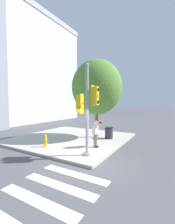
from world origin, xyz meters
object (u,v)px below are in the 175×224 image
trash_bin (109,133)px  person_photographer (96,131)px  traffic_signal_pole (87,107)px  fire_hydrant (45,141)px  street_tree (97,87)px

trash_bin → person_photographer: bearing=-176.9°
traffic_signal_pole → trash_bin: 4.49m
traffic_signal_pole → fire_hydrant: size_ratio=6.23×
traffic_signal_pole → person_photographer: 2.13m
trash_bin → fire_hydrant: bearing=147.7°
traffic_signal_pole → street_tree: 4.44m
traffic_signal_pole → fire_hydrant: bearing=90.3°
traffic_signal_pole → person_photographer: traffic_signal_pole is taller
street_tree → fire_hydrant: (-3.96, 1.50, -3.53)m
street_tree → fire_hydrant: size_ratio=8.08×
traffic_signal_pole → trash_bin: (3.97, 0.41, -2.04)m
fire_hydrant → street_tree: bearing=-20.7°
person_photographer → street_tree: (2.46, 1.16, 2.92)m
traffic_signal_pole → trash_bin: size_ratio=5.47×
street_tree → fire_hydrant: 5.51m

